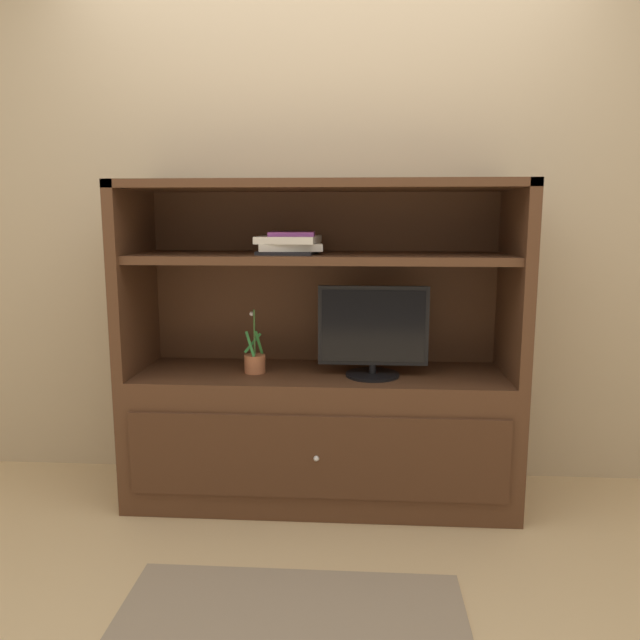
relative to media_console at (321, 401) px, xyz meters
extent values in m
plane|color=tan|center=(0.00, -0.41, -0.47)|extent=(8.00, 8.00, 0.00)
cube|color=tan|center=(0.00, 0.34, 0.93)|extent=(6.00, 0.10, 2.80)
cube|color=gray|center=(-0.04, -1.01, -0.46)|extent=(1.16, 0.73, 0.01)
cube|color=#4C2D1C|center=(0.00, -0.01, -0.16)|extent=(1.76, 0.52, 0.61)
cube|color=#462A19|center=(0.00, -0.28, -0.16)|extent=(1.62, 0.02, 0.36)
sphere|color=silver|center=(0.00, -0.29, -0.16)|extent=(0.02, 0.02, 0.02)
cube|color=#4C2D1C|center=(-0.85, -0.01, 0.57)|extent=(0.05, 0.52, 0.85)
cube|color=#4C2D1C|center=(0.85, -0.01, 0.57)|extent=(0.05, 0.52, 0.85)
cube|color=#4C2D1C|center=(0.00, 0.24, 0.57)|extent=(1.76, 0.02, 0.85)
cube|color=#4C2D1C|center=(0.00, -0.01, 0.97)|extent=(1.76, 0.52, 0.04)
cube|color=#4C2D1C|center=(0.00, -0.01, 0.66)|extent=(1.66, 0.47, 0.04)
cylinder|color=black|center=(0.24, -0.06, 0.14)|extent=(0.24, 0.24, 0.01)
cylinder|color=black|center=(0.24, -0.06, 0.17)|extent=(0.03, 0.03, 0.04)
cube|color=black|center=(0.24, -0.06, 0.37)|extent=(0.49, 0.02, 0.35)
cube|color=black|center=(0.24, -0.08, 0.37)|extent=(0.45, 0.00, 0.32)
cylinder|color=#B26642|center=(-0.30, -0.04, 0.18)|extent=(0.10, 0.10, 0.08)
cylinder|color=#3D6B33|center=(-0.30, -0.04, 0.33)|extent=(0.01, 0.01, 0.21)
cube|color=#2D7A38|center=(-0.28, -0.04, 0.27)|extent=(0.03, 0.08, 0.14)
cube|color=#2D7A38|center=(-0.31, -0.02, 0.27)|extent=(0.08, 0.05, 0.09)
cube|color=#2D7A38|center=(-0.32, -0.05, 0.27)|extent=(0.05, 0.05, 0.12)
sphere|color=silver|center=(-0.31, -0.02, 0.41)|extent=(0.02, 0.02, 0.02)
cube|color=black|center=(-0.14, -0.01, 0.69)|extent=(0.26, 0.34, 0.02)
cube|color=silver|center=(-0.13, -0.01, 0.71)|extent=(0.30, 0.32, 0.03)
cube|color=silver|center=(-0.14, 0.00, 0.74)|extent=(0.27, 0.34, 0.03)
cube|color=purple|center=(-0.13, -0.01, 0.77)|extent=(0.21, 0.26, 0.02)
camera|label=1|loc=(0.18, -2.74, 0.84)|focal=34.48mm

